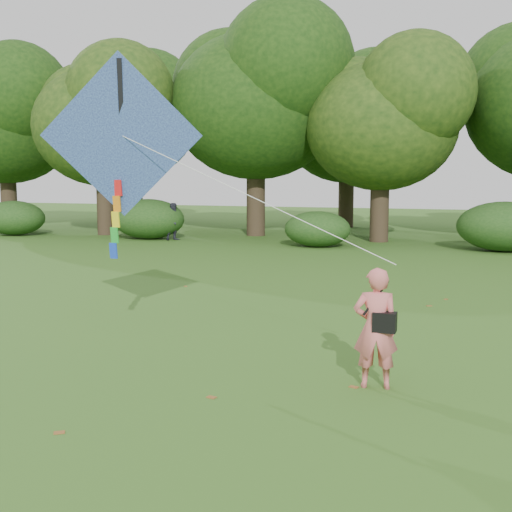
% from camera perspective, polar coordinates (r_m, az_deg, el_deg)
% --- Properties ---
extents(ground, '(100.00, 100.00, 0.00)m').
position_cam_1_polar(ground, '(8.54, 3.36, -11.96)').
color(ground, '#265114').
rests_on(ground, ground).
extents(man_kite_flyer, '(0.65, 0.49, 1.61)m').
position_cam_1_polar(man_kite_flyer, '(8.63, 10.59, -6.31)').
color(man_kite_flyer, '#D86765').
rests_on(man_kite_flyer, ground).
extents(bystander_left, '(0.97, 1.01, 1.64)m').
position_cam_1_polar(bystander_left, '(28.50, -7.26, 3.05)').
color(bystander_left, '#2A2A38').
rests_on(bystander_left, ground).
extents(crossbody_bag, '(0.43, 0.20, 0.68)m').
position_cam_1_polar(crossbody_bag, '(8.56, 11.34, -5.71)').
color(crossbody_bag, black).
rests_on(crossbody_bag, ground).
extents(flying_kite, '(5.76, 1.33, 3.31)m').
position_cam_1_polar(flying_kite, '(10.70, -11.85, 10.22)').
color(flying_kite, '#263EA5').
rests_on(flying_kite, ground).
extents(tree_line, '(54.70, 15.30, 9.48)m').
position_cam_1_polar(tree_line, '(30.77, 18.86, 11.93)').
color(tree_line, '#3A2D1E').
rests_on(tree_line, ground).
extents(shrub_band, '(39.15, 3.22, 1.88)m').
position_cam_1_polar(shrub_band, '(25.61, 12.90, 2.56)').
color(shrub_band, '#264919').
rests_on(shrub_band, ground).
extents(fallen_leaves, '(10.86, 9.56, 0.01)m').
position_cam_1_polar(fallen_leaves, '(11.44, 15.98, -7.27)').
color(fallen_leaves, brown).
rests_on(fallen_leaves, ground).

